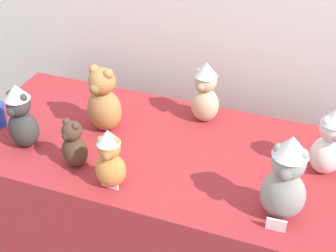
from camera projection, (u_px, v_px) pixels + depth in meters
name	position (u px, v px, depth m)	size (l,w,h in m)	color
display_table	(168.00, 210.00, 2.23)	(1.79, 0.78, 0.73)	maroon
teddy_bear_charcoal	(21.00, 117.00, 1.96)	(0.15, 0.13, 0.30)	#383533
teddy_bear_cocoa	(74.00, 145.00, 1.88)	(0.13, 0.12, 0.22)	#4C3323
teddy_bear_ginger	(110.00, 159.00, 1.77)	(0.14, 0.12, 0.26)	#D17F3D
teddy_bear_caramel	(104.00, 101.00, 2.06)	(0.18, 0.16, 0.31)	#B27A42
teddy_bear_ash	(286.00, 179.00, 1.61)	(0.16, 0.14, 0.35)	gray
teddy_bear_sand	(205.00, 93.00, 2.12)	(0.16, 0.14, 0.29)	#CCB78E
teddy_bear_snow	(330.00, 142.00, 1.82)	(0.17, 0.17, 0.30)	white
name_card_front_left	(276.00, 225.00, 1.63)	(0.07, 0.01, 0.05)	white
name_card_front_middle	(110.00, 182.00, 1.81)	(0.07, 0.01, 0.05)	white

